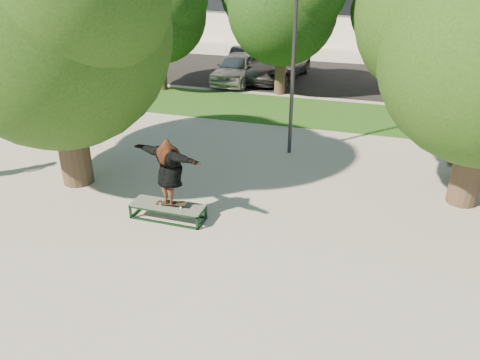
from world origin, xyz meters
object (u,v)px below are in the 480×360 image
(car_silver_b, at_px, (438,74))
(grind_box, at_px, (168,211))
(lamppost, at_px, (294,54))
(car_dark, at_px, (244,61))
(car_silver_a, at_px, (237,68))
(car_grey, at_px, (274,64))
(tree_left, at_px, (52,18))

(car_silver_b, bearing_deg, grind_box, -119.36)
(lamppost, height_order, car_dark, lamppost)
(lamppost, height_order, grind_box, lamppost)
(lamppost, xyz_separation_m, car_silver_a, (-4.57, 8.50, -2.41))
(lamppost, bearing_deg, car_silver_a, 118.26)
(lamppost, height_order, car_silver_a, lamppost)
(lamppost, height_order, car_silver_b, lamppost)
(lamppost, relative_size, grind_box, 3.39)
(car_dark, height_order, car_grey, car_grey)
(grind_box, height_order, car_grey, car_grey)
(car_dark, bearing_deg, car_silver_a, -88.72)
(car_silver_a, relative_size, car_grey, 0.80)
(car_grey, bearing_deg, lamppost, -66.40)
(car_grey, bearing_deg, car_silver_b, 9.90)
(car_dark, xyz_separation_m, car_silver_b, (9.86, -0.33, 0.02))
(tree_left, distance_m, car_silver_a, 12.96)
(car_silver_a, xyz_separation_m, car_grey, (1.60, 1.28, 0.02))
(car_grey, relative_size, car_silver_b, 1.13)
(tree_left, height_order, lamppost, tree_left)
(car_silver_a, height_order, car_dark, car_silver_a)
(grind_box, xyz_separation_m, car_grey, (-1.08, 14.87, 0.57))
(tree_left, height_order, car_silver_a, tree_left)
(lamppost, distance_m, car_silver_a, 9.95)
(car_grey, bearing_deg, car_silver_a, -134.69)
(lamppost, xyz_separation_m, car_grey, (-2.97, 9.78, -2.39))
(car_dark, height_order, car_silver_b, car_silver_b)
(lamppost, xyz_separation_m, car_silver_b, (5.00, 10.22, -2.45))
(car_dark, distance_m, car_silver_b, 9.87)
(car_dark, distance_m, car_grey, 2.05)
(tree_left, relative_size, car_silver_a, 1.64)
(tree_left, distance_m, car_grey, 14.35)
(tree_left, xyz_separation_m, car_silver_b, (10.29, 14.13, -3.72))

